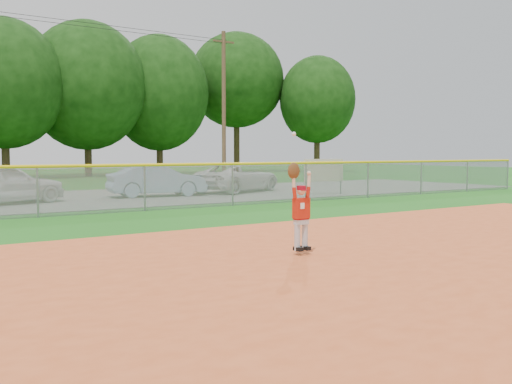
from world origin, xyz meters
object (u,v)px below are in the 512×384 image
at_px(car_blue, 157,180).
at_px(car_white_a, 2,184).
at_px(ballplayer, 300,207).
at_px(car_white_b, 238,178).
at_px(sponsor_sign, 324,171).

bearing_deg(car_blue, car_white_a, 100.88).
bearing_deg(ballplayer, car_blue, 76.33).
height_order(car_white_b, ballplayer, ballplayer).
height_order(car_white_a, car_white_b, car_white_a).
distance_m(sponsor_sign, ballplayer, 15.32).
xyz_separation_m(car_white_a, car_blue, (6.20, 0.36, -0.07)).
relative_size(car_blue, ballplayer, 1.89).
distance_m(car_white_b, sponsor_sign, 4.23).
bearing_deg(car_white_b, car_blue, 73.00).
height_order(sponsor_sign, ballplayer, ballplayer).
relative_size(car_white_a, sponsor_sign, 2.59).
relative_size(car_blue, car_white_b, 0.86).
xyz_separation_m(car_white_a, car_white_b, (10.54, 0.81, -0.09)).
bearing_deg(sponsor_sign, ballplayer, -131.88).
height_order(car_white_a, sponsor_sign, sponsor_sign).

